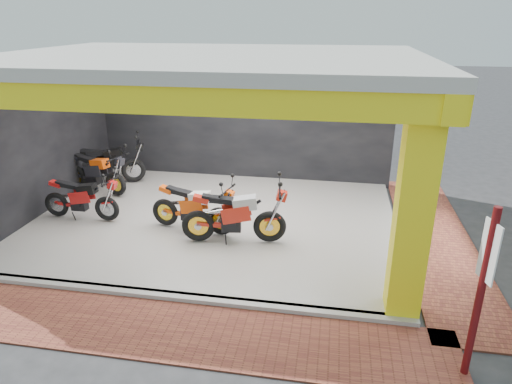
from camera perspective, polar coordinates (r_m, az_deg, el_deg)
ground at (r=8.72m, az=-8.62°, el=-9.31°), size 80.00×80.00×0.00m
showroom_floor at (r=10.39m, az=-5.20°, el=-3.61°), size 8.00×6.00×0.10m
showroom_ceiling at (r=9.47m, az=-5.93°, el=16.29°), size 8.40×6.40×0.20m
back_wall at (r=12.73m, az=-1.82°, el=9.18°), size 8.20×0.20×3.50m
left_wall at (r=11.57m, az=-25.62°, el=5.90°), size 0.20×6.20×3.50m
corner_column at (r=6.96m, az=19.07°, el=-2.30°), size 0.50×0.50×3.50m
header_beam_front at (r=6.69m, az=-12.89°, el=11.32°), size 8.40×0.30×0.40m
header_beam_right at (r=9.26m, az=19.43°, el=13.27°), size 0.30×6.40×0.40m
floor_kerb at (r=7.88m, az=-11.00°, el=-12.64°), size 8.00×0.20×0.10m
paver_front at (r=7.32m, az=-13.19°, el=-16.14°), size 9.00×1.40×0.03m
paver_right at (r=10.32m, az=21.62°, el=-5.50°), size 1.40×7.00×0.03m
signpost at (r=6.25m, az=26.34°, el=-10.80°), size 0.11×0.33×2.38m
moto_hero at (r=9.35m, az=-4.51°, el=-2.00°), size 2.13×1.10×1.24m
moto_row_a at (r=9.00m, az=1.75°, el=-2.49°), size 2.31×1.15×1.35m
moto_row_b at (r=10.51m, az=-18.29°, el=-0.60°), size 1.92×0.75×1.16m
moto_row_c at (r=11.92m, az=-17.27°, el=2.34°), size 2.20×1.31×1.27m
moto_row_d at (r=12.82m, az=-15.19°, el=3.98°), size 2.32×1.50×1.33m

